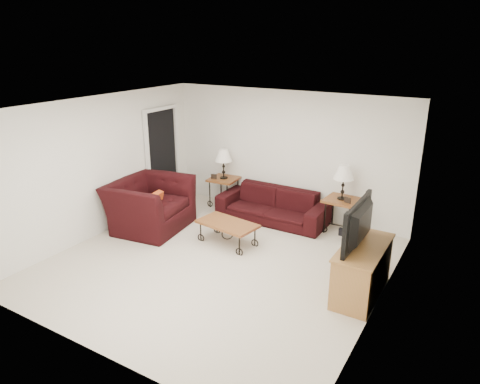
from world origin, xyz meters
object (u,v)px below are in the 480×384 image
object	(u,v)px
side_table_right	(340,215)
lamp_right	(343,182)
tv_stand	(362,270)
backpack	(347,228)
lamp_left	(224,164)
side_table_left	(224,192)
coffee_table	(227,233)
sofa	(272,205)
television	(365,225)
armchair	(150,204)

from	to	relation	value
side_table_right	lamp_right	size ratio (longest dim) A/B	1.00
tv_stand	backpack	xyz separation A→B (m)	(-0.72, 1.63, -0.15)
side_table_right	lamp_left	size ratio (longest dim) A/B	1.03
tv_stand	side_table_left	bearing A→B (deg)	151.34
backpack	coffee_table	bearing A→B (deg)	-121.82
side_table_right	lamp_left	distance (m)	2.64
sofa	side_table_left	bearing A→B (deg)	171.78
sofa	television	size ratio (longest dim) A/B	1.96
sofa	backpack	xyz separation A→B (m)	(1.55, -0.11, -0.10)
tv_stand	television	world-z (taller)	television
lamp_left	backpack	world-z (taller)	lamp_left
sofa	lamp_right	xyz separation A→B (m)	(1.32, 0.18, 0.64)
sofa	lamp_left	distance (m)	1.40
coffee_table	backpack	size ratio (longest dim) A/B	2.42
armchair	tv_stand	world-z (taller)	armchair
lamp_right	backpack	xyz separation A→B (m)	(0.23, -0.29, -0.74)
side_table_left	lamp_left	world-z (taller)	lamp_left
lamp_left	tv_stand	xyz separation A→B (m)	(3.52, -1.92, -0.57)
sofa	armchair	bearing A→B (deg)	-140.81
backpack	television	bearing A→B (deg)	-43.49
lamp_right	coffee_table	bearing A→B (deg)	-135.31
side_table_left	lamp_right	xyz separation A→B (m)	(2.57, 0.00, 0.65)
side_table_left	backpack	size ratio (longest dim) A/B	1.44
sofa	television	world-z (taller)	television
coffee_table	backpack	world-z (taller)	backpack
sofa	coffee_table	world-z (taller)	sofa
backpack	side_table_left	bearing A→B (deg)	-162.58
lamp_right	side_table_left	bearing A→B (deg)	180.00
lamp_right	coffee_table	xyz separation A→B (m)	(-1.53, -1.51, -0.76)
sofa	television	bearing A→B (deg)	-37.74
lamp_left	coffee_table	world-z (taller)	lamp_left
armchair	side_table_left	bearing A→B (deg)	-26.83
coffee_table	sofa	bearing A→B (deg)	81.24
lamp_left	lamp_right	bearing A→B (deg)	0.00
armchair	television	distance (m)	4.14
lamp_left	sofa	bearing A→B (deg)	-8.22
coffee_table	lamp_right	bearing A→B (deg)	44.69
lamp_left	coffee_table	size ratio (longest dim) A/B	0.60
side_table_right	armchair	size ratio (longest dim) A/B	0.45
television	tv_stand	bearing A→B (deg)	90.00
lamp_left	tv_stand	distance (m)	4.05
side_table_left	backpack	bearing A→B (deg)	-5.90
armchair	television	xyz separation A→B (m)	(4.08, -0.25, 0.60)
television	lamp_right	bearing A→B (deg)	-154.25
side_table_right	coffee_table	bearing A→B (deg)	-135.31
coffee_table	television	world-z (taller)	television
lamp_right	tv_stand	bearing A→B (deg)	-63.77
side_table_left	coffee_table	xyz separation A→B (m)	(1.04, -1.51, -0.12)
side_table_right	lamp_right	xyz separation A→B (m)	(0.00, 0.00, 0.64)
coffee_table	tv_stand	world-z (taller)	tv_stand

